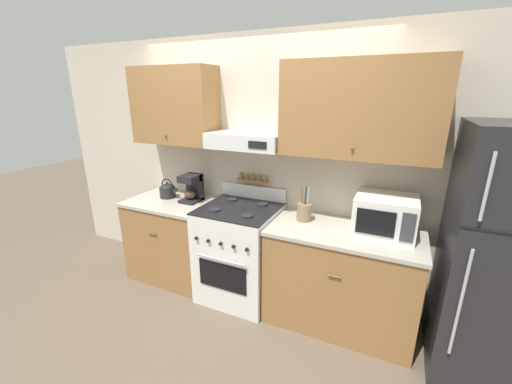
{
  "coord_description": "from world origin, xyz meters",
  "views": [
    {
      "loc": [
        1.34,
        -2.17,
        2.01
      ],
      "look_at": [
        0.2,
        0.28,
        1.15
      ],
      "focal_mm": 22.0,
      "sensor_mm": 36.0,
      "label": 1
    }
  ],
  "objects_px": {
    "refrigerator": "(505,259)",
    "tea_kettle": "(168,190)",
    "microwave": "(385,215)",
    "stove_range": "(240,252)",
    "utensil_crock": "(304,212)",
    "coffee_maker": "(192,187)"
  },
  "relations": [
    {
      "from": "refrigerator",
      "to": "tea_kettle",
      "type": "xyz_separation_m",
      "value": [
        -3.02,
        0.12,
        0.07
      ]
    },
    {
      "from": "microwave",
      "to": "refrigerator",
      "type": "bearing_deg",
      "value": -10.1
    },
    {
      "from": "stove_range",
      "to": "utensil_crock",
      "type": "distance_m",
      "value": 0.8
    },
    {
      "from": "utensil_crock",
      "to": "tea_kettle",
      "type": "bearing_deg",
      "value": -180.0
    },
    {
      "from": "stove_range",
      "to": "refrigerator",
      "type": "xyz_separation_m",
      "value": [
        2.08,
        -0.04,
        0.44
      ]
    },
    {
      "from": "coffee_maker",
      "to": "stove_range",
      "type": "bearing_deg",
      "value": -10.55
    },
    {
      "from": "stove_range",
      "to": "tea_kettle",
      "type": "relative_size",
      "value": 4.93
    },
    {
      "from": "microwave",
      "to": "coffee_maker",
      "type": "bearing_deg",
      "value": 179.68
    },
    {
      "from": "coffee_maker",
      "to": "microwave",
      "type": "distance_m",
      "value": 1.91
    },
    {
      "from": "tea_kettle",
      "to": "coffee_maker",
      "type": "relative_size",
      "value": 0.77
    },
    {
      "from": "tea_kettle",
      "to": "refrigerator",
      "type": "bearing_deg",
      "value": -2.34
    },
    {
      "from": "stove_range",
      "to": "utensil_crock",
      "type": "relative_size",
      "value": 3.48
    },
    {
      "from": "refrigerator",
      "to": "utensil_crock",
      "type": "xyz_separation_m",
      "value": [
        -1.46,
        0.12,
        0.07
      ]
    },
    {
      "from": "tea_kettle",
      "to": "microwave",
      "type": "distance_m",
      "value": 2.23
    },
    {
      "from": "coffee_maker",
      "to": "microwave",
      "type": "relative_size",
      "value": 0.61
    },
    {
      "from": "microwave",
      "to": "utensil_crock",
      "type": "height_order",
      "value": "microwave"
    },
    {
      "from": "tea_kettle",
      "to": "coffee_maker",
      "type": "xyz_separation_m",
      "value": [
        0.31,
        0.03,
        0.06
      ]
    },
    {
      "from": "stove_range",
      "to": "refrigerator",
      "type": "bearing_deg",
      "value": -1.0
    },
    {
      "from": "refrigerator",
      "to": "stove_range",
      "type": "bearing_deg",
      "value": 179.0
    },
    {
      "from": "tea_kettle",
      "to": "microwave",
      "type": "bearing_deg",
      "value": 0.46
    },
    {
      "from": "refrigerator",
      "to": "tea_kettle",
      "type": "height_order",
      "value": "refrigerator"
    },
    {
      "from": "stove_range",
      "to": "microwave",
      "type": "height_order",
      "value": "microwave"
    }
  ]
}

